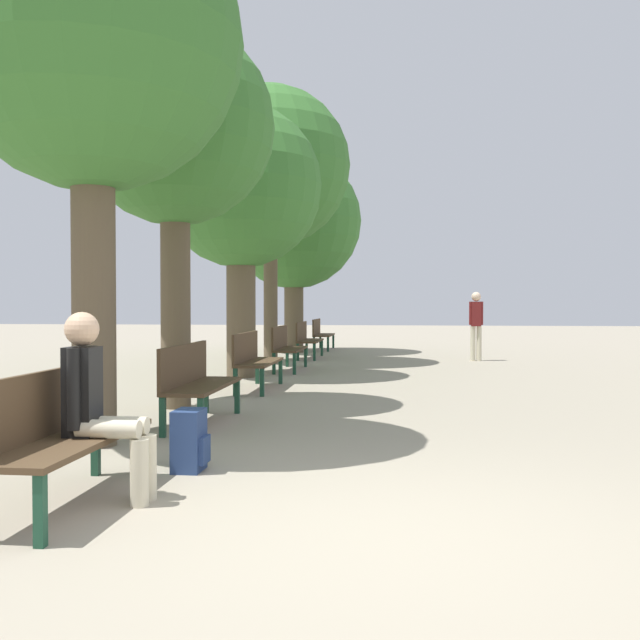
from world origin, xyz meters
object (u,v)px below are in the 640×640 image
at_px(bench_row_0, 59,428).
at_px(bench_row_3, 286,345).
at_px(bench_row_2, 253,357).
at_px(pedestrian_near, 476,321).
at_px(tree_row_0, 92,44).
at_px(bench_row_5, 321,332).
at_px(person_seated, 99,401).
at_px(bench_row_4, 306,337).
at_px(bench_row_1, 195,378).
at_px(backpack, 190,441).
at_px(tree_row_3, 270,167).
at_px(tree_row_4, 294,222).
at_px(tree_row_1, 175,129).
at_px(tree_row_2, 241,189).

height_order(bench_row_0, bench_row_3, same).
bearing_deg(bench_row_2, pedestrian_near, 56.24).
xyz_separation_m(tree_row_0, pedestrian_near, (4.71, 10.64, -2.88)).
relative_size(bench_row_5, person_seated, 1.32).
bearing_deg(bench_row_4, pedestrian_near, -4.64).
distance_m(bench_row_1, pedestrian_near, 10.23).
bearing_deg(backpack, bench_row_2, 96.26).
distance_m(bench_row_3, tree_row_3, 4.30).
distance_m(bench_row_1, tree_row_3, 9.04).
height_order(tree_row_4, backpack, tree_row_4).
relative_size(bench_row_1, pedestrian_near, 1.05).
bearing_deg(bench_row_0, tree_row_1, 97.85).
relative_size(bench_row_3, tree_row_1, 0.34).
xyz_separation_m(bench_row_1, tree_row_0, (-0.61, -1.28, 3.30)).
bearing_deg(bench_row_3, tree_row_1, -96.69).
xyz_separation_m(tree_row_3, tree_row_4, (0.00, 3.58, -0.84)).
xyz_separation_m(tree_row_0, tree_row_1, (0.00, 2.50, -0.19)).
bearing_deg(bench_row_3, bench_row_2, -90.00).
bearing_deg(tree_row_3, bench_row_5, 82.71).
bearing_deg(person_seated, bench_row_1, 94.38).
height_order(person_seated, pedestrian_near, pedestrian_near).
distance_m(bench_row_0, person_seated, 0.31).
bearing_deg(tree_row_2, backpack, -80.56).
relative_size(tree_row_1, backpack, 9.98).
bearing_deg(tree_row_4, bench_row_2, -85.86).
distance_m(bench_row_0, backpack, 1.24).
bearing_deg(bench_row_5, tree_row_0, -92.48).
relative_size(bench_row_4, tree_row_1, 0.34).
height_order(tree_row_2, backpack, tree_row_2).
xyz_separation_m(bench_row_1, bench_row_3, (0.00, 6.46, 0.00)).
bearing_deg(tree_row_0, bench_row_1, 64.32).
bearing_deg(tree_row_2, tree_row_4, 90.00).
bearing_deg(backpack, bench_row_0, -119.54).
distance_m(tree_row_2, tree_row_3, 3.20).
distance_m(bench_row_4, pedestrian_near, 4.13).
distance_m(bench_row_4, backpack, 11.89).
xyz_separation_m(bench_row_3, backpack, (0.59, -8.64, -0.28)).
bearing_deg(tree_row_1, bench_row_3, 83.31).
distance_m(tree_row_0, backpack, 3.88).
distance_m(bench_row_0, bench_row_1, 3.23).
distance_m(bench_row_1, bench_row_2, 3.23).
distance_m(bench_row_5, backpack, 15.12).
xyz_separation_m(tree_row_1, tree_row_3, (0.00, 6.90, 0.81)).
bearing_deg(pedestrian_near, tree_row_3, -165.34).
distance_m(bench_row_1, tree_row_2, 5.90).
bearing_deg(bench_row_3, bench_row_5, 90.00).
xyz_separation_m(bench_row_1, tree_row_2, (-0.61, 5.08, 2.93)).
bearing_deg(pedestrian_near, tree_row_4, 153.53).
relative_size(bench_row_1, tree_row_0, 0.32).
distance_m(bench_row_2, tree_row_4, 9.04).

